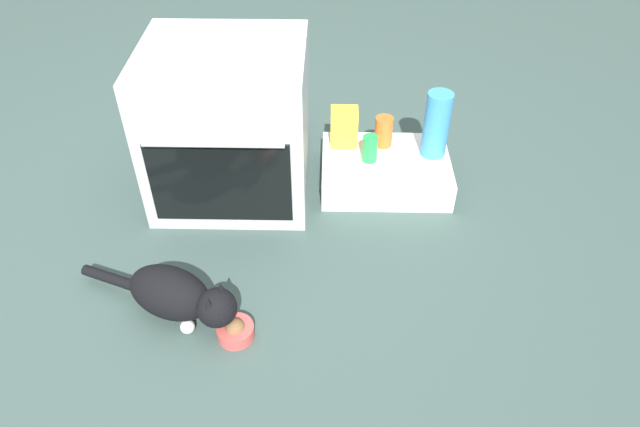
{
  "coord_description": "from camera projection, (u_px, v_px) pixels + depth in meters",
  "views": [
    {
      "loc": [
        0.44,
        -1.72,
        1.65
      ],
      "look_at": [
        0.41,
        -0.11,
        0.25
      ],
      "focal_mm": 32.92,
      "sensor_mm": 36.0,
      "label": 1
    }
  ],
  "objects": [
    {
      "name": "ground",
      "position": [
        220.0,
        240.0,
        2.39
      ],
      "size": [
        8.0,
        8.0,
        0.0
      ],
      "primitive_type": "plane",
      "color": "#384C47"
    },
    {
      "name": "oven",
      "position": [
        229.0,
        125.0,
        2.43
      ],
      "size": [
        0.65,
        0.62,
        0.66
      ],
      "color": "#B7BABF",
      "rests_on": "ground"
    },
    {
      "name": "pantry_cabinet",
      "position": [
        385.0,
        171.0,
        2.63
      ],
      "size": [
        0.56,
        0.42,
        0.13
      ],
      "primitive_type": "cube",
      "color": "white",
      "rests_on": "ground"
    },
    {
      "name": "food_bowl",
      "position": [
        235.0,
        330.0,
        2.01
      ],
      "size": [
        0.13,
        0.13,
        0.08
      ],
      "color": "#C64C47",
      "rests_on": "ground"
    },
    {
      "name": "cat",
      "position": [
        178.0,
        295.0,
        2.02
      ],
      "size": [
        0.62,
        0.32,
        0.2
      ],
      "rotation": [
        0.0,
        0.0,
        -0.4
      ],
      "color": "black",
      "rests_on": "ground"
    },
    {
      "name": "water_bottle",
      "position": [
        436.0,
        125.0,
        2.52
      ],
      "size": [
        0.11,
        0.11,
        0.3
      ],
      "primitive_type": "cylinder",
      "color": "#388CD1",
      "rests_on": "pantry_cabinet"
    },
    {
      "name": "sauce_jar",
      "position": [
        384.0,
        132.0,
        2.62
      ],
      "size": [
        0.08,
        0.08,
        0.14
      ],
      "primitive_type": "cylinder",
      "color": "#D16023",
      "rests_on": "pantry_cabinet"
    },
    {
      "name": "soda_can",
      "position": [
        370.0,
        149.0,
        2.54
      ],
      "size": [
        0.07,
        0.07,
        0.12
      ],
      "primitive_type": "cylinder",
      "color": "green",
      "rests_on": "pantry_cabinet"
    },
    {
      "name": "snack_bag",
      "position": [
        344.0,
        127.0,
        2.61
      ],
      "size": [
        0.12,
        0.09,
        0.18
      ],
      "primitive_type": "cube",
      "color": "yellow",
      "rests_on": "pantry_cabinet"
    }
  ]
}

